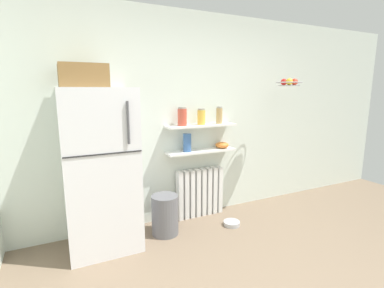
{
  "coord_description": "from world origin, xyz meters",
  "views": [
    {
      "loc": [
        -1.62,
        -1.28,
        1.66
      ],
      "look_at": [
        -0.23,
        1.6,
        1.05
      ],
      "focal_mm": 26.71,
      "sensor_mm": 36.0,
      "label": 1
    }
  ],
  "objects_px": {
    "shelf_bowl": "(222,145)",
    "storage_jar_2": "(219,115)",
    "storage_jar_0": "(182,117)",
    "trash_bin": "(165,215)",
    "storage_jar_1": "(201,117)",
    "refrigerator": "(100,166)",
    "vase": "(187,143)",
    "pet_food_bowl": "(232,223)",
    "hanging_fruit_basket": "(289,83)",
    "radiator": "(200,192)"
  },
  "relations": [
    {
      "from": "vase",
      "to": "pet_food_bowl",
      "type": "distance_m",
      "value": 1.15
    },
    {
      "from": "radiator",
      "to": "hanging_fruit_basket",
      "type": "relative_size",
      "value": 1.93
    },
    {
      "from": "trash_bin",
      "to": "pet_food_bowl",
      "type": "bearing_deg",
      "value": -11.27
    },
    {
      "from": "refrigerator",
      "to": "trash_bin",
      "type": "relative_size",
      "value": 4.06
    },
    {
      "from": "refrigerator",
      "to": "storage_jar_0",
      "type": "height_order",
      "value": "refrigerator"
    },
    {
      "from": "storage_jar_2",
      "to": "vase",
      "type": "xyz_separation_m",
      "value": [
        -0.46,
        0.0,
        -0.32
      ]
    },
    {
      "from": "refrigerator",
      "to": "trash_bin",
      "type": "bearing_deg",
      "value": -3.67
    },
    {
      "from": "shelf_bowl",
      "to": "hanging_fruit_basket",
      "type": "distance_m",
      "value": 1.19
    },
    {
      "from": "storage_jar_0",
      "to": "storage_jar_1",
      "type": "bearing_deg",
      "value": 0.0
    },
    {
      "from": "storage_jar_0",
      "to": "storage_jar_1",
      "type": "distance_m",
      "value": 0.26
    },
    {
      "from": "storage_jar_2",
      "to": "trash_bin",
      "type": "distance_m",
      "value": 1.42
    },
    {
      "from": "storage_jar_1",
      "to": "vase",
      "type": "distance_m",
      "value": 0.37
    },
    {
      "from": "storage_jar_2",
      "to": "radiator",
      "type": "bearing_deg",
      "value": 173.45
    },
    {
      "from": "pet_food_bowl",
      "to": "hanging_fruit_basket",
      "type": "relative_size",
      "value": 0.61
    },
    {
      "from": "refrigerator",
      "to": "storage_jar_2",
      "type": "relative_size",
      "value": 8.65
    },
    {
      "from": "storage_jar_0",
      "to": "vase",
      "type": "xyz_separation_m",
      "value": [
        0.06,
        0.0,
        -0.33
      ]
    },
    {
      "from": "radiator",
      "to": "trash_bin",
      "type": "xyz_separation_m",
      "value": [
        -0.6,
        -0.28,
        -0.09
      ]
    },
    {
      "from": "pet_food_bowl",
      "to": "radiator",
      "type": "bearing_deg",
      "value": 116.69
    },
    {
      "from": "storage_jar_1",
      "to": "vase",
      "type": "bearing_deg",
      "value": 180.0
    },
    {
      "from": "radiator",
      "to": "shelf_bowl",
      "type": "height_order",
      "value": "shelf_bowl"
    },
    {
      "from": "radiator",
      "to": "storage_jar_1",
      "type": "bearing_deg",
      "value": -90.0
    },
    {
      "from": "trash_bin",
      "to": "hanging_fruit_basket",
      "type": "bearing_deg",
      "value": -2.08
    },
    {
      "from": "storage_jar_1",
      "to": "trash_bin",
      "type": "distance_m",
      "value": 1.27
    },
    {
      "from": "refrigerator",
      "to": "vase",
      "type": "relative_size",
      "value": 8.31
    },
    {
      "from": "storage_jar_2",
      "to": "trash_bin",
      "type": "height_order",
      "value": "storage_jar_2"
    },
    {
      "from": "storage_jar_0",
      "to": "trash_bin",
      "type": "xyz_separation_m",
      "value": [
        -0.33,
        -0.25,
        -1.11
      ]
    },
    {
      "from": "storage_jar_1",
      "to": "storage_jar_2",
      "type": "xyz_separation_m",
      "value": [
        0.26,
        -0.0,
        0.01
      ]
    },
    {
      "from": "storage_jar_0",
      "to": "shelf_bowl",
      "type": "relative_size",
      "value": 1.26
    },
    {
      "from": "radiator",
      "to": "vase",
      "type": "relative_size",
      "value": 2.82
    },
    {
      "from": "refrigerator",
      "to": "pet_food_bowl",
      "type": "xyz_separation_m",
      "value": [
        1.5,
        -0.21,
        -0.86
      ]
    },
    {
      "from": "shelf_bowl",
      "to": "storage_jar_2",
      "type": "bearing_deg",
      "value": -180.0
    },
    {
      "from": "storage_jar_2",
      "to": "vase",
      "type": "bearing_deg",
      "value": 180.0
    },
    {
      "from": "storage_jar_0",
      "to": "shelf_bowl",
      "type": "distance_m",
      "value": 0.7
    },
    {
      "from": "radiator",
      "to": "vase",
      "type": "bearing_deg",
      "value": -171.32
    },
    {
      "from": "storage_jar_1",
      "to": "vase",
      "type": "xyz_separation_m",
      "value": [
        -0.2,
        0.0,
        -0.32
      ]
    },
    {
      "from": "refrigerator",
      "to": "storage_jar_2",
      "type": "xyz_separation_m",
      "value": [
        1.54,
        0.2,
        0.45
      ]
    },
    {
      "from": "storage_jar_0",
      "to": "pet_food_bowl",
      "type": "distance_m",
      "value": 1.46
    },
    {
      "from": "storage_jar_0",
      "to": "hanging_fruit_basket",
      "type": "relative_size",
      "value": 0.68
    },
    {
      "from": "trash_bin",
      "to": "refrigerator",
      "type": "bearing_deg",
      "value": 176.33
    },
    {
      "from": "hanging_fruit_basket",
      "to": "storage_jar_1",
      "type": "bearing_deg",
      "value": 164.6
    },
    {
      "from": "radiator",
      "to": "vase",
      "type": "xyz_separation_m",
      "value": [
        -0.2,
        -0.03,
        0.69
      ]
    },
    {
      "from": "pet_food_bowl",
      "to": "storage_jar_1",
      "type": "bearing_deg",
      "value": 118.35
    },
    {
      "from": "storage_jar_2",
      "to": "shelf_bowl",
      "type": "height_order",
      "value": "storage_jar_2"
    },
    {
      "from": "refrigerator",
      "to": "storage_jar_0",
      "type": "relative_size",
      "value": 8.36
    },
    {
      "from": "trash_bin",
      "to": "storage_jar_1",
      "type": "bearing_deg",
      "value": 22.48
    },
    {
      "from": "vase",
      "to": "hanging_fruit_basket",
      "type": "distance_m",
      "value": 1.54
    },
    {
      "from": "storage_jar_1",
      "to": "shelf_bowl",
      "type": "relative_size",
      "value": 1.12
    },
    {
      "from": "storage_jar_0",
      "to": "trash_bin",
      "type": "relative_size",
      "value": 0.49
    },
    {
      "from": "vase",
      "to": "refrigerator",
      "type": "bearing_deg",
      "value": -169.4
    },
    {
      "from": "shelf_bowl",
      "to": "hanging_fruit_basket",
      "type": "bearing_deg",
      "value": -20.9
    }
  ]
}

